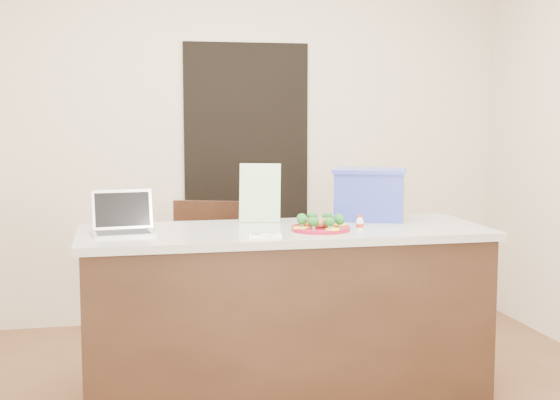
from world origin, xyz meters
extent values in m
plane|color=beige|center=(0.00, 2.00, 1.35)|extent=(4.00, 0.00, 4.00)
plane|color=beige|center=(0.00, -2.00, 1.35)|extent=(4.00, 0.00, 4.00)
cube|color=black|center=(0.10, 1.98, 1.00)|extent=(0.90, 0.02, 2.00)
cube|color=black|center=(0.00, 0.25, 0.44)|extent=(2.00, 0.70, 0.88)
cube|color=beige|center=(0.00, 0.25, 0.90)|extent=(2.06, 0.76, 0.04)
cylinder|color=maroon|center=(0.16, 0.14, 0.93)|extent=(0.30, 0.30, 0.02)
torus|color=maroon|center=(0.16, 0.14, 0.94)|extent=(0.29, 0.29, 0.01)
sphere|color=#93592A|center=(0.16, 0.14, 0.96)|extent=(0.04, 0.04, 0.04)
sphere|color=#93592A|center=(0.15, 0.11, 0.96)|extent=(0.04, 0.04, 0.04)
sphere|color=#93592A|center=(0.18, 0.11, 0.96)|extent=(0.04, 0.04, 0.04)
sphere|color=#93592A|center=(0.20, 0.14, 0.96)|extent=(0.04, 0.04, 0.04)
sphere|color=#93592A|center=(0.19, 0.17, 0.96)|extent=(0.04, 0.04, 0.04)
sphere|color=#93592A|center=(0.16, 0.18, 0.96)|extent=(0.04, 0.04, 0.04)
sphere|color=#93592A|center=(0.13, 0.16, 0.96)|extent=(0.04, 0.04, 0.04)
ellipsoid|color=#134718|center=(0.14, 0.24, 0.98)|extent=(0.05, 0.05, 0.04)
ellipsoid|color=#134718|center=(0.08, 0.20, 0.98)|extent=(0.05, 0.05, 0.04)
ellipsoid|color=#134718|center=(0.06, 0.13, 0.98)|extent=(0.05, 0.05, 0.04)
ellipsoid|color=#134718|center=(0.10, 0.06, 0.98)|extent=(0.05, 0.05, 0.04)
ellipsoid|color=#134718|center=(0.18, 0.04, 0.98)|extent=(0.05, 0.05, 0.04)
ellipsoid|color=#134718|center=(0.24, 0.09, 0.98)|extent=(0.05, 0.05, 0.04)
ellipsoid|color=#134718|center=(0.26, 0.16, 0.98)|extent=(0.05, 0.05, 0.04)
ellipsoid|color=#134718|center=(0.22, 0.23, 0.98)|extent=(0.05, 0.05, 0.04)
torus|color=yellow|center=(0.13, 0.25, 0.94)|extent=(0.07, 0.07, 0.01)
torus|color=yellow|center=(0.05, 0.11, 0.94)|extent=(0.07, 0.07, 0.01)
torus|color=yellow|center=(0.19, 0.03, 0.94)|extent=(0.07, 0.07, 0.01)
torus|color=yellow|center=(0.27, 0.17, 0.94)|extent=(0.07, 0.07, 0.01)
cube|color=white|center=(-0.15, 0.01, 0.92)|extent=(0.18, 0.18, 0.01)
cube|color=silver|center=(-0.17, -0.01, 0.93)|extent=(0.09, 0.10, 0.00)
cube|color=silver|center=(-0.17, 0.05, 0.93)|extent=(0.06, 0.06, 0.00)
cube|color=white|center=(-0.12, -0.04, 0.93)|extent=(0.05, 0.08, 0.01)
cube|color=silver|center=(-0.12, 0.05, 0.93)|extent=(0.06, 0.10, 0.00)
cylinder|color=white|center=(0.35, 0.11, 0.95)|extent=(0.03, 0.03, 0.05)
cylinder|color=white|center=(0.35, 0.11, 0.98)|extent=(0.02, 0.02, 0.01)
cylinder|color=red|center=(0.35, 0.11, 0.99)|extent=(0.03, 0.03, 0.01)
cylinder|color=red|center=(0.35, 0.11, 0.94)|extent=(0.04, 0.04, 0.02)
cube|color=#BCBDC2|center=(-0.80, 0.21, 0.93)|extent=(0.31, 0.23, 0.01)
cube|color=#BCBDC2|center=(-0.80, 0.32, 1.03)|extent=(0.30, 0.08, 0.19)
cube|color=black|center=(-0.80, 0.31, 1.03)|extent=(0.27, 0.07, 0.17)
cube|color=black|center=(-0.80, 0.21, 0.93)|extent=(0.26, 0.17, 0.00)
cube|color=white|center=(-0.08, 0.50, 1.08)|extent=(0.22, 0.11, 0.31)
cube|color=#2B379B|center=(0.52, 0.47, 1.05)|extent=(0.44, 0.38, 0.26)
cube|color=#2B379B|center=(0.52, 0.47, 1.19)|extent=(0.46, 0.40, 0.02)
cube|color=#331A0F|center=(-0.29, 0.92, 0.46)|extent=(0.56, 0.56, 0.04)
cube|color=#331A0F|center=(-0.29, 1.12, 0.73)|extent=(0.41, 0.20, 0.49)
cylinder|color=#331A0F|center=(-0.47, 0.74, 0.23)|extent=(0.04, 0.04, 0.46)
cylinder|color=#331A0F|center=(-0.10, 0.74, 0.23)|extent=(0.04, 0.04, 0.46)
cylinder|color=#331A0F|center=(-0.47, 1.11, 0.23)|extent=(0.04, 0.04, 0.46)
cylinder|color=#331A0F|center=(-0.10, 1.11, 0.23)|extent=(0.04, 0.04, 0.46)
camera|label=1|loc=(-0.84, -3.57, 1.51)|focal=50.00mm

